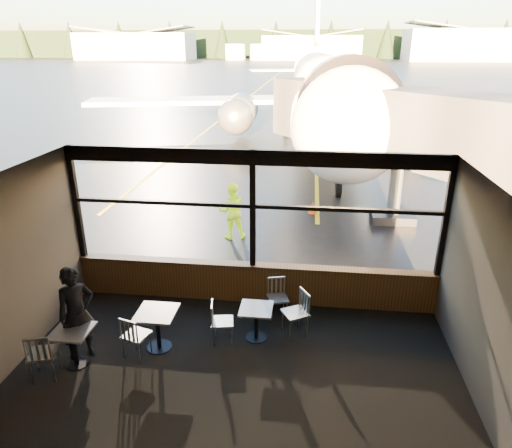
% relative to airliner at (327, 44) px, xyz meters
% --- Properties ---
extents(ground_plane, '(520.00, 520.00, 0.00)m').
position_rel_airliner_xyz_m(ground_plane, '(-1.86, 99.73, -5.53)').
color(ground_plane, black).
rests_on(ground_plane, ground).
extents(carpet_floor, '(8.00, 6.00, 0.01)m').
position_rel_airliner_xyz_m(carpet_floor, '(-1.86, -23.27, -5.52)').
color(carpet_floor, black).
rests_on(carpet_floor, ground).
extents(ceiling, '(8.00, 6.00, 0.04)m').
position_rel_airliner_xyz_m(ceiling, '(-1.86, -23.27, -2.03)').
color(ceiling, '#38332D').
rests_on(ceiling, ground).
extents(wall_right, '(0.04, 6.00, 3.50)m').
position_rel_airliner_xyz_m(wall_right, '(2.14, -23.27, -3.78)').
color(wall_right, '#49423A').
rests_on(wall_right, ground).
extents(window_sill, '(8.00, 0.28, 0.90)m').
position_rel_airliner_xyz_m(window_sill, '(-1.86, -20.27, -5.08)').
color(window_sill, '#523518').
rests_on(window_sill, ground).
extents(window_header, '(8.00, 0.18, 0.30)m').
position_rel_airliner_xyz_m(window_header, '(-1.86, -20.27, -2.18)').
color(window_header, black).
rests_on(window_header, ground).
extents(mullion_left, '(0.12, 0.12, 2.60)m').
position_rel_airliner_xyz_m(mullion_left, '(-5.81, -20.27, -3.33)').
color(mullion_left, black).
rests_on(mullion_left, ground).
extents(mullion_centre, '(0.12, 0.12, 2.60)m').
position_rel_airliner_xyz_m(mullion_centre, '(-1.86, -20.27, -3.33)').
color(mullion_centre, black).
rests_on(mullion_centre, ground).
extents(mullion_right, '(0.12, 0.12, 2.60)m').
position_rel_airliner_xyz_m(mullion_right, '(2.09, -20.27, -3.33)').
color(mullion_right, black).
rests_on(mullion_right, ground).
extents(window_transom, '(8.00, 0.10, 0.08)m').
position_rel_airliner_xyz_m(window_transom, '(-1.86, -20.27, -3.23)').
color(window_transom, black).
rests_on(window_transom, ground).
extents(airliner, '(31.50, 37.31, 11.06)m').
position_rel_airliner_xyz_m(airliner, '(0.00, 0.00, 0.00)').
color(airliner, white).
rests_on(airliner, ground_plane).
extents(jet_bridge, '(8.31, 10.15, 4.43)m').
position_rel_airliner_xyz_m(jet_bridge, '(1.74, -14.77, -3.31)').
color(jet_bridge, '#2F2F32').
rests_on(jet_bridge, ground_plane).
extents(cafe_table_near, '(0.63, 0.63, 0.70)m').
position_rel_airliner_xyz_m(cafe_table_near, '(-1.62, -21.70, -5.18)').
color(cafe_table_near, '#ABA49D').
rests_on(cafe_table_near, carpet_floor).
extents(cafe_table_mid, '(0.73, 0.73, 0.81)m').
position_rel_airliner_xyz_m(cafe_table_mid, '(-3.44, -22.23, -5.13)').
color(cafe_table_mid, gray).
rests_on(cafe_table_mid, carpet_floor).
extents(cafe_table_left, '(0.66, 0.66, 0.73)m').
position_rel_airliner_xyz_m(cafe_table_left, '(-4.79, -22.88, -5.16)').
color(cafe_table_left, gray).
rests_on(cafe_table_left, carpet_floor).
extents(chair_near_e, '(0.71, 0.71, 0.95)m').
position_rel_airliner_xyz_m(chair_near_e, '(-0.86, -21.45, -5.05)').
color(chair_near_e, '#B8B2A6').
rests_on(chair_near_e, carpet_floor).
extents(chair_near_w, '(0.55, 0.55, 0.88)m').
position_rel_airliner_xyz_m(chair_near_w, '(-2.26, -21.87, -5.09)').
color(chair_near_w, '#B5B0A4').
rests_on(chair_near_w, carpet_floor).
extents(chair_near_n, '(0.58, 0.58, 0.86)m').
position_rel_airliner_xyz_m(chair_near_n, '(-1.25, -20.84, -5.10)').
color(chair_near_n, '#B0AA9F').
rests_on(chair_near_n, carpet_floor).
extents(chair_mid_s, '(0.61, 0.61, 0.90)m').
position_rel_airliner_xyz_m(chair_mid_s, '(-3.76, -22.51, -5.08)').
color(chair_mid_s, '#B0AA9F').
rests_on(chair_mid_s, carpet_floor).
extents(chair_left_s, '(0.64, 0.64, 0.95)m').
position_rel_airliner_xyz_m(chair_left_s, '(-5.16, -23.25, -5.06)').
color(chair_left_s, '#AEAA9D').
rests_on(chair_left_s, carpet_floor).
extents(passenger, '(0.79, 0.78, 1.84)m').
position_rel_airliner_xyz_m(passenger, '(-4.80, -22.63, -4.61)').
color(passenger, black).
rests_on(passenger, carpet_floor).
extents(ground_crew, '(0.99, 0.87, 1.71)m').
position_rel_airliner_xyz_m(ground_crew, '(-2.96, -16.65, -4.68)').
color(ground_crew, '#BFF219').
rests_on(ground_crew, ground_plane).
extents(cone_nose, '(0.31, 0.31, 0.43)m').
position_rel_airliner_xyz_m(cone_nose, '(-0.52, -14.19, -5.31)').
color(cone_nose, '#EB5707').
rests_on(cone_nose, ground_plane).
extents(hangar_left, '(45.00, 18.00, 11.00)m').
position_rel_airliner_xyz_m(hangar_left, '(-71.86, 159.73, -0.03)').
color(hangar_left, silver).
rests_on(hangar_left, ground_plane).
extents(hangar_mid, '(38.00, 15.00, 10.00)m').
position_rel_airliner_xyz_m(hangar_mid, '(-1.86, 164.73, -0.53)').
color(hangar_mid, silver).
rests_on(hangar_mid, ground_plane).
extents(hangar_right, '(50.00, 20.00, 12.00)m').
position_rel_airliner_xyz_m(hangar_right, '(58.14, 157.73, 0.47)').
color(hangar_right, silver).
rests_on(hangar_right, ground_plane).
extents(fuel_tank_a, '(8.00, 8.00, 6.00)m').
position_rel_airliner_xyz_m(fuel_tank_a, '(-31.86, 161.73, -2.53)').
color(fuel_tank_a, silver).
rests_on(fuel_tank_a, ground_plane).
extents(fuel_tank_b, '(8.00, 8.00, 6.00)m').
position_rel_airliner_xyz_m(fuel_tank_b, '(-21.86, 161.73, -2.53)').
color(fuel_tank_b, silver).
rests_on(fuel_tank_b, ground_plane).
extents(fuel_tank_c, '(8.00, 8.00, 6.00)m').
position_rel_airliner_xyz_m(fuel_tank_c, '(-11.86, 161.73, -2.53)').
color(fuel_tank_c, silver).
rests_on(fuel_tank_c, ground_plane).
extents(treeline, '(360.00, 3.00, 12.00)m').
position_rel_airliner_xyz_m(treeline, '(-1.86, 189.73, 0.47)').
color(treeline, black).
rests_on(treeline, ground_plane).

